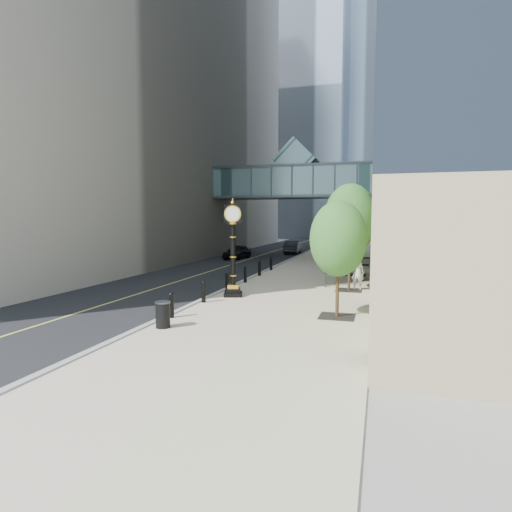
% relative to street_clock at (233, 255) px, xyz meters
% --- Properties ---
extents(ground, '(320.00, 320.00, 0.00)m').
position_rel_street_clock_xyz_m(ground, '(1.90, -6.10, -2.14)').
color(ground, gray).
rests_on(ground, ground).
extents(road, '(8.00, 180.00, 0.02)m').
position_rel_street_clock_xyz_m(road, '(-5.10, 33.90, -2.13)').
color(road, black).
rests_on(road, ground).
extents(sidewalk, '(8.00, 180.00, 0.06)m').
position_rel_street_clock_xyz_m(sidewalk, '(2.90, 33.90, -2.11)').
color(sidewalk, '#BBA590').
rests_on(sidewalk, ground).
extents(curb, '(0.25, 180.00, 0.07)m').
position_rel_street_clock_xyz_m(curb, '(-1.10, 33.90, -2.10)').
color(curb, gray).
rests_on(curb, ground).
extents(midrise_left, '(20.00, 58.00, 40.00)m').
position_rel_street_clock_xyz_m(midrise_left, '(-19.10, 18.90, 17.86)').
color(midrise_left, '#C5B49A').
rests_on(midrise_left, ground).
extents(distant_tower_a, '(24.00, 22.00, 78.00)m').
position_rel_street_clock_xyz_m(distant_tower_a, '(-12.10, 68.90, 36.86)').
color(distant_tower_a, '#A2B2CC').
rests_on(distant_tower_a, ground).
extents(distant_tower_b, '(26.00, 24.00, 90.00)m').
position_rel_street_clock_xyz_m(distant_tower_b, '(10.90, 88.90, 42.86)').
color(distant_tower_b, '#A2B2CC').
rests_on(distant_tower_b, ground).
extents(distant_tower_c, '(22.00, 22.00, 65.00)m').
position_rel_street_clock_xyz_m(distant_tower_c, '(-4.10, 113.90, 30.36)').
color(distant_tower_c, '#A2B2CC').
rests_on(distant_tower_c, ground).
extents(skywalk, '(17.00, 4.20, 5.80)m').
position_rel_street_clock_xyz_m(skywalk, '(-1.10, 21.90, 5.57)').
color(skywalk, slate).
rests_on(skywalk, ground).
extents(entrance_canopy, '(3.00, 8.00, 4.38)m').
position_rel_street_clock_xyz_m(entrance_canopy, '(5.38, 7.90, 2.05)').
color(entrance_canopy, '#383F44').
rests_on(entrance_canopy, ground).
extents(bollard_row, '(0.20, 16.20, 0.90)m').
position_rel_street_clock_xyz_m(bollard_row, '(-0.80, 2.90, -1.63)').
color(bollard_row, black).
rests_on(bollard_row, sidewalk).
extents(street_trees, '(2.89, 28.39, 5.94)m').
position_rel_street_clock_xyz_m(street_trees, '(5.50, 10.73, 1.59)').
color(street_trees, black).
rests_on(street_trees, sidewalk).
extents(street_clock, '(1.12, 1.12, 4.79)m').
position_rel_street_clock_xyz_m(street_clock, '(0.00, 0.00, 0.00)').
color(street_clock, black).
rests_on(street_clock, sidewalk).
extents(trash_bin, '(0.65, 0.65, 0.90)m').
position_rel_street_clock_xyz_m(trash_bin, '(-0.37, -6.59, -1.63)').
color(trash_bin, black).
rests_on(trash_bin, sidewalk).
extents(pedestrian, '(0.79, 0.62, 1.91)m').
position_rel_street_clock_xyz_m(pedestrian, '(5.94, 3.77, -1.12)').
color(pedestrian, beige).
rests_on(pedestrian, sidewalk).
extents(car_near, '(2.05, 4.16, 1.36)m').
position_rel_street_clock_xyz_m(car_near, '(-6.25, 18.95, -1.44)').
color(car_near, black).
rests_on(car_near, road).
extents(car_far, '(1.76, 4.43, 1.43)m').
position_rel_street_clock_xyz_m(car_far, '(-2.30, 26.59, -1.40)').
color(car_far, black).
rests_on(car_far, road).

